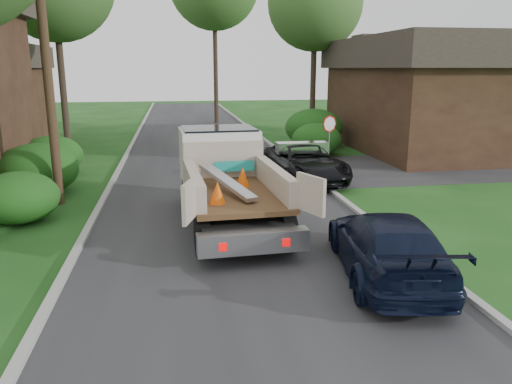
{
  "coord_description": "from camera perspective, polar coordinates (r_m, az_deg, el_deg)",
  "views": [
    {
      "loc": [
        -1.58,
        -12.22,
        4.48
      ],
      "look_at": [
        0.56,
        0.79,
        1.2
      ],
      "focal_mm": 35.0,
      "sensor_mm": 36.0,
      "label": 1
    }
  ],
  "objects": [
    {
      "name": "utility_pole",
      "position": [
        17.65,
        -22.95,
        15.15
      ],
      "size": [
        2.42,
        1.25,
        10.0
      ],
      "color": "#382619",
      "rests_on": "ground"
    },
    {
      "name": "ground",
      "position": [
        13.11,
        -1.88,
        -6.02
      ],
      "size": [
        120.0,
        120.0,
        0.0
      ],
      "primitive_type": "plane",
      "color": "#164313",
      "rests_on": "ground"
    },
    {
      "name": "side_street",
      "position": [
        25.59,
        22.91,
        2.78
      ],
      "size": [
        16.0,
        7.0,
        0.02
      ],
      "primitive_type": "cube",
      "color": "#28282B",
      "rests_on": "ground"
    },
    {
      "name": "tree_right_far",
      "position": [
        33.72,
        6.78,
        20.67
      ],
      "size": [
        6.0,
        6.0,
        11.5
      ],
      "color": "#2D2119",
      "rests_on": "ground"
    },
    {
      "name": "curb_left",
      "position": [
        22.8,
        -15.53,
        2.26
      ],
      "size": [
        0.2,
        90.0,
        0.12
      ],
      "primitive_type": "cube",
      "color": "#9E9E99",
      "rests_on": "ground"
    },
    {
      "name": "black_pickup",
      "position": [
        20.47,
        5.48,
        3.39
      ],
      "size": [
        2.99,
        5.59,
        1.49
      ],
      "primitive_type": "imported",
      "rotation": [
        0.0,
        0.0,
        0.1
      ],
      "color": "black",
      "rests_on": "ground"
    },
    {
      "name": "hedge_left_c",
      "position": [
        23.11,
        -22.33,
        3.87
      ],
      "size": [
        2.6,
        2.6,
        1.7
      ],
      "primitive_type": "ellipsoid",
      "color": "#104814",
      "rests_on": "ground"
    },
    {
      "name": "hedge_right_a",
      "position": [
        26.53,
        6.93,
        5.99
      ],
      "size": [
        2.6,
        2.6,
        1.7
      ],
      "primitive_type": "ellipsoid",
      "color": "#104814",
      "rests_on": "ground"
    },
    {
      "name": "hedge_left_a",
      "position": [
        16.34,
        -25.5,
        -0.57
      ],
      "size": [
        2.34,
        2.34,
        1.53
      ],
      "primitive_type": "ellipsoid",
      "color": "#104814",
      "rests_on": "ground"
    },
    {
      "name": "navy_suv",
      "position": [
        11.36,
        14.72,
        -5.86
      ],
      "size": [
        2.76,
        5.2,
        1.43
      ],
      "primitive_type": "imported",
      "rotation": [
        0.0,
        0.0,
        2.98
      ],
      "color": "black",
      "rests_on": "ground"
    },
    {
      "name": "flatbed_truck",
      "position": [
        15.32,
        -3.59,
        2.41
      ],
      "size": [
        3.23,
        7.01,
        2.61
      ],
      "rotation": [
        0.0,
        0.0,
        0.05
      ],
      "color": "black",
      "rests_on": "ground"
    },
    {
      "name": "hedge_right_b",
      "position": [
        29.55,
        6.64,
        7.3
      ],
      "size": [
        3.38,
        3.38,
        2.21
      ],
      "primitive_type": "ellipsoid",
      "color": "#104814",
      "rests_on": "ground"
    },
    {
      "name": "curb_right",
      "position": [
        23.36,
        4.9,
        3.0
      ],
      "size": [
        0.2,
        90.0,
        0.12
      ],
      "primitive_type": "cube",
      "color": "#9E9E99",
      "rests_on": "ground"
    },
    {
      "name": "road",
      "position": [
        22.72,
        -5.19,
        2.54
      ],
      "size": [
        8.0,
        90.0,
        0.02
      ],
      "primitive_type": "cube",
      "color": "#28282B",
      "rests_on": "ground"
    },
    {
      "name": "stop_sign",
      "position": [
        22.44,
        8.37,
        6.89
      ],
      "size": [
        0.71,
        0.32,
        2.48
      ],
      "color": "slate",
      "rests_on": "ground"
    },
    {
      "name": "house_right",
      "position": [
        30.03,
        20.06,
        10.61
      ],
      "size": [
        9.72,
        12.96,
        6.2
      ],
      "rotation": [
        0.0,
        0.0,
        1.57
      ],
      "color": "#321E14",
      "rests_on": "ground"
    },
    {
      "name": "hedge_left_b",
      "position": [
        19.68,
        -23.68,
        2.4
      ],
      "size": [
        2.86,
        2.86,
        1.87
      ],
      "primitive_type": "ellipsoid",
      "color": "#104814",
      "rests_on": "ground"
    }
  ]
}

